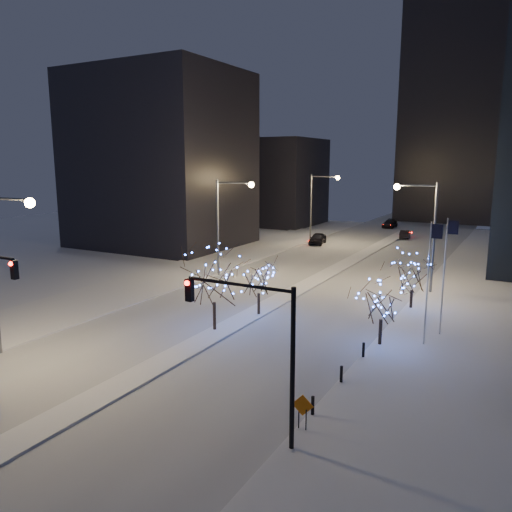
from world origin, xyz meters
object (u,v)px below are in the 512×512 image
Objects in this scene: street_lamp_east at (424,222)px; car_near at (318,239)px; street_lamp_w_mid at (226,214)px; holiday_tree_median_far at (259,277)px; holiday_tree_median_near at (214,277)px; holiday_tree_plaza_far at (413,273)px; holiday_tree_plaza_near at (382,299)px; traffic_signal_east at (258,335)px; street_lamp_w_near at (1,253)px; car_far at (390,224)px; street_lamp_w_far at (318,199)px; construction_sign at (303,408)px; car_mid at (405,234)px.

car_near is at bearing 131.54° from street_lamp_east.
street_lamp_w_mid is at bearing -171.04° from street_lamp_east.
street_lamp_w_mid is 14.47m from holiday_tree_median_far.
holiday_tree_median_near is 16.41m from holiday_tree_plaza_far.
holiday_tree_plaza_near is at bearing -71.63° from car_near.
holiday_tree_median_far is (1.00, 4.69, -0.86)m from holiday_tree_median_near.
street_lamp_w_mid reaches higher than traffic_signal_east.
street_lamp_w_mid and street_lamp_east have the same top height.
holiday_tree_median_near is at bearing 49.55° from street_lamp_w_near.
car_far is at bearing 103.43° from holiday_tree_plaza_near.
street_lamp_w_near is at bearing -131.41° from holiday_tree_plaza_far.
holiday_tree_plaza_near is (19.44, 12.64, -3.32)m from street_lamp_w_near.
street_lamp_w_mid is 25.00m from street_lamp_w_far.
street_lamp_w_far is 5.84m from car_near.
holiday_tree_plaza_far is at bearing -74.54° from car_far.
street_lamp_east is at bearing -49.15° from street_lamp_w_far.
holiday_tree_median_near is at bearing -87.35° from car_far.
car_far is 52.46m from holiday_tree_plaza_far.
holiday_tree_plaza_far is (18.84, -26.76, 2.20)m from car_near.
car_far is at bearing 105.82° from holiday_tree_plaza_far.
holiday_tree_median_far is 2.74× the size of construction_sign.
traffic_signal_east is at bearing -49.11° from holiday_tree_median_near.
car_mid is (9.84, 11.85, -0.17)m from car_near.
traffic_signal_east is (-1.14, -29.00, -1.69)m from street_lamp_east.
traffic_signal_east is 17.81m from holiday_tree_median_far.
street_lamp_east reaches higher than car_near.
street_lamp_w_mid is 19.97m from holiday_tree_plaza_far.
holiday_tree_median_near is (7.84, -38.90, 3.13)m from car_near.
street_lamp_east is 34.25m from car_mid.
street_lamp_w_far is 34.23m from holiday_tree_plaza_far.
street_lamp_w_far is 23.76m from car_far.
street_lamp_w_near is 13.26m from holiday_tree_median_near.
car_near is 40.84m from holiday_tree_plaza_near.
holiday_tree_median_near is 3.66× the size of construction_sign.
car_mid is 2.39× the size of construction_sign.
car_mid is 50.89m from holiday_tree_median_near.
street_lamp_w_near is at bearing -124.19° from street_lamp_east.
street_lamp_east is 2.56× the size of car_mid.
street_lamp_east reaches higher than car_far.
car_near is 0.80× the size of holiday_tree_median_near.
traffic_signal_east reaches higher than holiday_tree_plaza_near.
holiday_tree_median_far reaches higher than construction_sign.
car_mid is 39.71m from holiday_tree_plaza_far.
holiday_tree_median_near is 14.54m from construction_sign.
traffic_signal_east is at bearing -55.49° from street_lamp_w_mid.
holiday_tree_median_near is at bearing -78.12° from street_lamp_w_far.
holiday_tree_median_far is at bearing 57.09° from street_lamp_w_near.
holiday_tree_plaza_near is (9.00, -48.01, 2.53)m from car_mid.
street_lamp_w_near is at bearing -146.97° from holiday_tree_plaza_near.
holiday_tree_plaza_near is at bearing 83.47° from traffic_signal_east.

